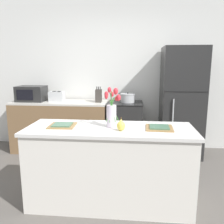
# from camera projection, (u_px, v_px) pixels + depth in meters

# --- Properties ---
(ground_plane) EXTENTS (10.00, 10.00, 0.00)m
(ground_plane) POSITION_uv_depth(u_px,v_px,m) (110.00, 202.00, 2.71)
(ground_plane) COLOR #59544F
(back_wall) EXTENTS (5.20, 0.08, 2.70)m
(back_wall) POSITION_uv_depth(u_px,v_px,m) (121.00, 75.00, 4.40)
(back_wall) COLOR silver
(back_wall) RESTS_ON ground_plane
(kitchen_island) EXTENTS (1.80, 0.66, 0.88)m
(kitchen_island) POSITION_uv_depth(u_px,v_px,m) (110.00, 166.00, 2.63)
(kitchen_island) COLOR silver
(kitchen_island) RESTS_ON ground_plane
(back_counter) EXTENTS (1.68, 0.60, 0.90)m
(back_counter) POSITION_uv_depth(u_px,v_px,m) (61.00, 126.00, 4.29)
(back_counter) COLOR brown
(back_counter) RESTS_ON ground_plane
(stove_range) EXTENTS (0.60, 0.61, 0.90)m
(stove_range) POSITION_uv_depth(u_px,v_px,m) (125.00, 128.00, 4.18)
(stove_range) COLOR black
(stove_range) RESTS_ON ground_plane
(refrigerator) EXTENTS (0.68, 0.67, 1.83)m
(refrigerator) POSITION_uv_depth(u_px,v_px,m) (181.00, 102.00, 4.00)
(refrigerator) COLOR black
(refrigerator) RESTS_ON ground_plane
(flower_vase) EXTENTS (0.18, 0.17, 0.44)m
(flower_vase) POSITION_uv_depth(u_px,v_px,m) (112.00, 111.00, 2.53)
(flower_vase) COLOR silver
(flower_vase) RESTS_ON kitchen_island
(pear_figurine) EXTENTS (0.09, 0.09, 0.14)m
(pear_figurine) POSITION_uv_depth(u_px,v_px,m) (121.00, 125.00, 2.41)
(pear_figurine) COLOR #E5CC4C
(pear_figurine) RESTS_ON kitchen_island
(plate_setting_left) EXTENTS (0.29, 0.29, 0.02)m
(plate_setting_left) POSITION_uv_depth(u_px,v_px,m) (62.00, 125.00, 2.60)
(plate_setting_left) COLOR olive
(plate_setting_left) RESTS_ON kitchen_island
(plate_setting_right) EXTENTS (0.29, 0.29, 0.02)m
(plate_setting_right) POSITION_uv_depth(u_px,v_px,m) (159.00, 128.00, 2.50)
(plate_setting_right) COLOR olive
(plate_setting_right) RESTS_ON kitchen_island
(toaster) EXTENTS (0.28, 0.18, 0.17)m
(toaster) POSITION_uv_depth(u_px,v_px,m) (57.00, 96.00, 4.23)
(toaster) COLOR #B7BABC
(toaster) RESTS_ON back_counter
(cooking_pot) EXTENTS (0.26, 0.26, 0.17)m
(cooking_pot) POSITION_uv_depth(u_px,v_px,m) (128.00, 98.00, 4.10)
(cooking_pot) COLOR #B2B5B7
(cooking_pot) RESTS_ON stove_range
(microwave) EXTENTS (0.48, 0.37, 0.27)m
(microwave) POSITION_uv_depth(u_px,v_px,m) (32.00, 94.00, 4.22)
(microwave) COLOR black
(microwave) RESTS_ON back_counter
(knife_block) EXTENTS (0.10, 0.14, 0.27)m
(knife_block) POSITION_uv_depth(u_px,v_px,m) (99.00, 96.00, 4.11)
(knife_block) COLOR #3D3833
(knife_block) RESTS_ON back_counter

